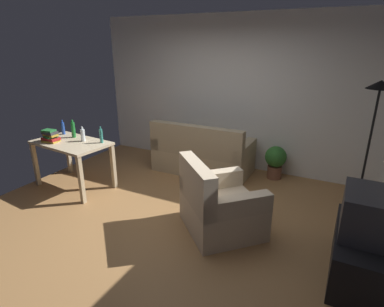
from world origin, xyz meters
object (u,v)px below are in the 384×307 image
Objects in this scene: desk at (72,148)px; bottle_green at (73,130)px; torchiere_lamp at (375,114)px; book_stack at (50,136)px; armchair at (218,206)px; bottle_blue at (63,128)px; tv at (366,213)px; bottle_tall at (101,136)px; tv_stand at (357,254)px; couch at (202,155)px; potted_plant at (275,160)px; bottle_clear at (83,135)px.

bottle_green is (-0.14, 0.20, 0.24)m from desk.
torchiere_lamp is 4.51m from book_stack.
bottle_blue is (-2.97, 0.36, 0.55)m from armchair.
tv is at bearing -6.08° from bottle_blue.
desk is (-4.07, -0.96, -0.76)m from torchiere_lamp.
bottle_tall reaches higher than tv.
tv_stand is 0.46m from tv.
couch is at bearing 50.03° from bottle_tall.
bottle_blue is (-3.24, -1.54, 0.54)m from potted_plant.
book_stack is (-3.07, -1.94, 0.52)m from potted_plant.
bottle_blue reaches higher than bottle_clear.
couch is 5.87× the size of bottle_green.
tv is (2.51, -1.71, 0.39)m from couch.
bottle_blue is at bearing -154.54° from potted_plant.
desk is 5.21× the size of bottle_blue.
bottle_clear reaches higher than armchair.
desk is at bearing 43.56° from couch.
bottle_clear is at bearing -16.08° from bottle_green.
tv is 2.42m from potted_plant.
couch is 1.28m from potted_plant.
armchair is at bearing -98.01° from potted_plant.
tv is at bearing -5.76° from bottle_green.
torchiere_lamp is 1.86m from potted_plant.
tv reaches higher than potted_plant.
torchiere_lamp reaches higher than bottle_clear.
bottle_green is (0.30, -0.05, 0.02)m from bottle_blue.
bottle_clear is (-2.65, -1.68, 0.53)m from potted_plant.
tv_stand is at bearing 2.72° from desk.
potted_plant is (-1.27, 2.02, 0.09)m from tv_stand.
torchiere_lamp is 3.73m from bottle_tall.
couch is 1.86m from armchair.
armchair is 2.85m from book_stack.
desk is 5.47× the size of bottle_clear.
torchiere_lamp is 1.47× the size of armchair.
tv_stand is 0.89× the size of armchair.
torchiere_lamp is 7.46× the size of bottle_blue.
torchiere_lamp reaches higher than bottle_green.
torchiere_lamp is at bearing 14.32° from book_stack.
tv is 1.05× the size of potted_plant.
book_stack is at bearing -148.39° from bottle_clear.
couch is at bearing 168.30° from torchiere_lamp.
tv_stand is 0.87× the size of desk.
bottle_tall is 1.00× the size of book_stack.
book_stack is at bearing 41.66° from couch.
bottle_green is 0.61m from bottle_tall.
couch is 2.51m from book_stack.
bottle_clear reaches higher than couch.
bottle_tall reaches higher than book_stack.
tv is 3.63m from bottle_tall.
bottle_tall is (-2.33, -1.62, 0.54)m from potted_plant.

